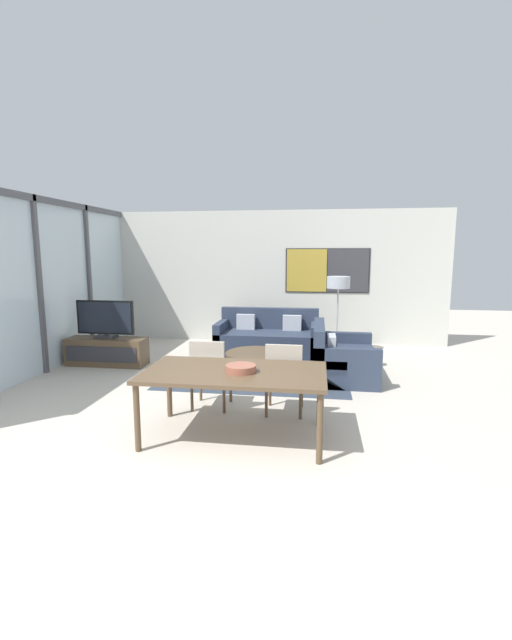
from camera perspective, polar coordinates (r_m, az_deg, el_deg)
ground_plane at (r=3.88m, az=-9.97°, el=-20.91°), size 24.00×24.00×0.00m
wall_back at (r=9.20m, az=1.73°, el=5.76°), size 7.54×0.09×2.80m
window_wall_left at (r=7.55m, az=-27.13°, el=5.04°), size 0.07×5.95×2.80m
area_rug at (r=6.92m, az=0.14°, el=-7.12°), size 2.85×2.12×0.01m
tv_console at (r=7.82m, az=-19.24°, el=-3.98°), size 1.36×0.44×0.47m
television at (r=7.72m, az=-19.45°, el=0.04°), size 1.02×0.20×0.65m
sofa_main at (r=8.31m, az=1.61°, el=-2.47°), size 1.94×0.95×0.83m
sofa_side at (r=6.78m, az=10.98°, el=-5.27°), size 0.95×1.37×0.83m
coffee_table at (r=6.85m, az=0.14°, el=-5.05°), size 1.01×1.01×0.35m
dining_table at (r=4.45m, az=-2.86°, el=-7.51°), size 1.87×1.03×0.72m
dining_chair_left at (r=5.31m, az=-6.16°, el=-6.57°), size 0.46×0.46×0.88m
dining_chair_centre at (r=5.11m, az=3.81°, el=-7.15°), size 0.46×0.46×0.88m
fruit_bowl at (r=4.38m, az=-2.05°, el=-6.41°), size 0.31×0.31×0.07m
floor_lamp at (r=8.16m, az=10.92°, el=4.41°), size 0.43×0.43×1.48m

